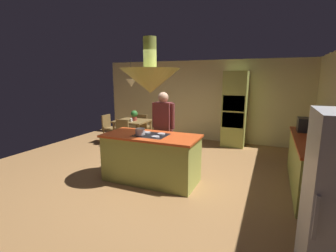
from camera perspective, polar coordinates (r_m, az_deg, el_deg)
The scene contains 19 objects.
ground at distance 5.15m, azimuth -2.83°, elevation -11.70°, with size 8.16×8.16×0.00m, color #9E7042.
wall_back at distance 8.02m, azimuth 7.98°, elevation 5.87°, with size 6.80×0.10×2.55m, color beige.
kitchen_island at distance 4.82m, azimuth -3.93°, elevation -7.42°, with size 1.86×0.88×0.95m.
counter_run_right at distance 5.15m, azimuth 30.62°, elevation -7.72°, with size 0.73×2.42×0.93m.
oven_tower at distance 7.43m, azimuth 15.33°, elevation 3.78°, with size 0.66×0.62×2.20m.
dining_table at distance 7.36m, azimuth -8.32°, elevation 0.46°, with size 0.96×0.85×0.76m.
person_at_island at distance 5.33m, azimuth -1.10°, elevation 0.16°, with size 0.53×0.23×1.71m.
range_hood at distance 4.57m, azimuth -4.19°, elevation 10.85°, with size 1.10×1.10×1.00m.
pendant_light_over_table at distance 7.24m, azimuth -8.59°, elevation 9.94°, with size 0.32×0.32×0.82m.
chair_facing_island at distance 6.86m, azimuth -11.09°, elevation -1.65°, with size 0.40×0.40×0.87m.
chair_by_back_wall at distance 7.94m, azimuth -5.86°, elevation 0.24°, with size 0.40×0.40×0.87m.
chair_at_corner at distance 7.86m, azimuth -13.62°, elevation -0.12°, with size 0.40×0.40×0.87m.
potted_plant_on_table at distance 7.28m, azimuth -7.90°, elevation 2.59°, with size 0.20×0.20×0.30m.
cup_on_table at distance 7.11m, azimuth -8.61°, elevation 1.36°, with size 0.07×0.07×0.09m, color white.
canister_flour at distance 4.44m, azimuth 32.21°, elevation -3.39°, with size 0.14×0.14×0.18m, color silver.
canister_sugar at distance 4.62m, azimuth 31.86°, elevation -3.13°, with size 0.11×0.11×0.14m, color silver.
canister_tea at distance 4.78m, azimuth 31.60°, elevation -2.17°, with size 0.10×0.10×0.22m, color silver.
microwave_on_counter at distance 5.70m, azimuth 30.31°, elevation 0.18°, with size 0.46×0.36×0.28m, color #232326.
cooking_pot_on_cooktop at distance 4.64m, azimuth -6.51°, elevation -1.30°, with size 0.18×0.18×0.12m, color #B2B2B7.
Camera 1 is at (2.09, -4.26, 2.00)m, focal length 26.05 mm.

